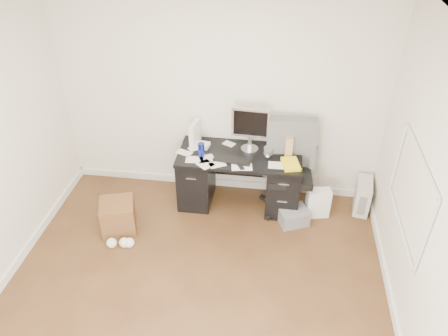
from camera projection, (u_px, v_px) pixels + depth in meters
The scene contains 18 objects.
ground at pixel (191, 302), 4.41m from camera, with size 4.00×4.00×0.00m, color #432615.
room_shell at pixel (187, 166), 3.48m from camera, with size 4.02×4.02×2.71m.
desk at pixel (239, 177), 5.49m from camera, with size 1.50×0.70×0.75m.
loose_papers at pixel (223, 155), 5.27m from camera, with size 1.10×0.60×0.00m, color white, non-canonical shape.
lcd_monitor at pixel (250, 129), 5.21m from camera, with size 0.45×0.26×0.57m, color silver, non-canonical shape.
keyboard at pixel (232, 160), 5.17m from camera, with size 0.45×0.15×0.03m, color black.
computer_mouse at pixel (268, 156), 5.19m from camera, with size 0.06×0.06×0.06m, color silver.
travel_mug at pixel (201, 150), 5.21m from camera, with size 0.08×0.08×0.17m, color #16269C.
white_binder at pixel (195, 133), 5.40m from camera, with size 0.12×0.27×0.31m, color silver.
magazine_file at pixel (288, 144), 5.23m from camera, with size 0.11×0.23×0.27m, color #9E7A4C.
pen_cup at pixel (273, 143), 5.29m from camera, with size 0.09×0.09×0.21m, color #563218, non-canonical shape.
yellow_book at pixel (291, 164), 5.07m from camera, with size 0.20×0.26×0.05m, color yellow.
paper_remote at pixel (242, 166), 5.06m from camera, with size 0.24×0.19×0.02m, color white, non-canonical shape.
office_chair at pixel (290, 170), 5.27m from camera, with size 0.68×0.68×1.19m, color #4E504E, non-canonical shape.
pc_tower at pixel (363, 196), 5.50m from camera, with size 0.18×0.41×0.41m, color #B4AFA3.
shopping_bag at pixel (318, 203), 5.40m from camera, with size 0.29×0.20×0.39m, color white.
wicker_basket at pixel (118, 216), 5.20m from camera, with size 0.39×0.39×0.39m, color #4D2C17.
desk_printer at pixel (293, 216), 5.34m from camera, with size 0.34×0.28×0.20m, color slate.
Camera 1 is at (0.72, -2.77, 3.63)m, focal length 35.00 mm.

